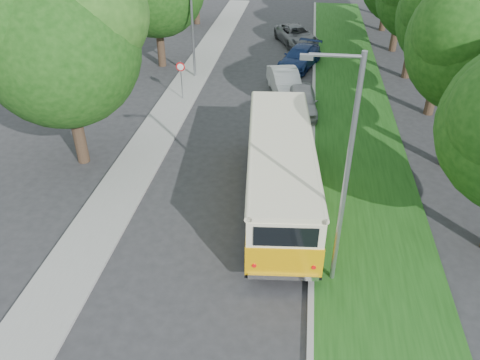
# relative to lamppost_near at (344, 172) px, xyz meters

# --- Properties ---
(ground) EXTENTS (120.00, 120.00, 0.00)m
(ground) POSITION_rel_lamppost_near_xyz_m (-4.21, 2.50, -4.37)
(ground) COLOR #2B2B2E
(ground) RESTS_ON ground
(curb) EXTENTS (0.20, 70.00, 0.15)m
(curb) POSITION_rel_lamppost_near_xyz_m (-0.61, 7.50, -4.29)
(curb) COLOR gray
(curb) RESTS_ON ground
(grass_verge) EXTENTS (4.50, 70.00, 0.13)m
(grass_verge) POSITION_rel_lamppost_near_xyz_m (1.74, 7.50, -4.30)
(grass_verge) COLOR #194612
(grass_verge) RESTS_ON ground
(sidewalk) EXTENTS (2.20, 70.00, 0.12)m
(sidewalk) POSITION_rel_lamppost_near_xyz_m (-9.01, 7.50, -4.31)
(sidewalk) COLOR gray
(sidewalk) RESTS_ON ground
(lamppost_near) EXTENTS (1.71, 0.16, 8.00)m
(lamppost_near) POSITION_rel_lamppost_near_xyz_m (0.00, 0.00, 0.00)
(lamppost_near) COLOR gray
(lamppost_near) RESTS_ON ground
(lamppost_far) EXTENTS (1.71, 0.16, 7.50)m
(lamppost_far) POSITION_rel_lamppost_near_xyz_m (-8.91, 18.50, -0.25)
(lamppost_far) COLOR gray
(lamppost_far) RESTS_ON ground
(warning_sign) EXTENTS (0.56, 0.10, 2.50)m
(warning_sign) POSITION_rel_lamppost_near_xyz_m (-8.71, 14.48, -2.66)
(warning_sign) COLOR gray
(warning_sign) RESTS_ON ground
(vintage_bus) EXTENTS (3.59, 10.46, 3.05)m
(vintage_bus) POSITION_rel_lamppost_near_xyz_m (-2.04, 4.34, -2.84)
(vintage_bus) COLOR #EEA607
(vintage_bus) RESTS_ON ground
(car_silver) EXTENTS (2.04, 4.47, 1.49)m
(car_silver) POSITION_rel_lamppost_near_xyz_m (-1.35, 13.68, -3.63)
(car_silver) COLOR #A6A6AA
(car_silver) RESTS_ON ground
(car_white) EXTENTS (2.80, 4.95, 1.54)m
(car_white) POSITION_rel_lamppost_near_xyz_m (-2.46, 16.41, -3.60)
(car_white) COLOR white
(car_white) RESTS_ON ground
(car_blue) EXTENTS (3.50, 5.44, 1.47)m
(car_blue) POSITION_rel_lamppost_near_xyz_m (-1.68, 21.57, -3.64)
(car_blue) COLOR navy
(car_blue) RESTS_ON ground
(car_grey) EXTENTS (4.23, 5.84, 1.48)m
(car_grey) POSITION_rel_lamppost_near_xyz_m (-2.15, 27.21, -3.63)
(car_grey) COLOR slate
(car_grey) RESTS_ON ground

